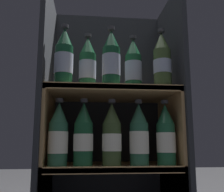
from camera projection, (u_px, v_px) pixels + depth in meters
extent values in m
cube|color=#23262B|center=(107.00, 112.00, 1.31)|extent=(0.58, 0.02, 1.02)
cube|color=#23262B|center=(45.00, 107.00, 1.11)|extent=(0.02, 0.37, 1.02)
cube|color=#23262B|center=(173.00, 108.00, 1.16)|extent=(0.02, 0.37, 1.02)
cube|color=tan|center=(111.00, 166.00, 1.09)|extent=(0.54, 0.33, 0.02)
cube|color=tan|center=(115.00, 170.00, 0.94)|extent=(0.54, 0.02, 0.03)
cube|color=tan|center=(111.00, 94.00, 1.14)|extent=(0.54, 0.33, 0.02)
cube|color=tan|center=(115.00, 87.00, 0.99)|extent=(0.54, 0.02, 0.03)
cube|color=tan|center=(47.00, 163.00, 1.07)|extent=(0.01, 0.33, 0.56)
cube|color=tan|center=(172.00, 162.00, 1.12)|extent=(0.01, 0.33, 0.56)
cylinder|color=#144228|center=(64.00, 66.00, 1.03)|extent=(0.07, 0.07, 0.16)
cylinder|color=#8C99B2|center=(64.00, 64.00, 1.04)|extent=(0.07, 0.07, 0.08)
cone|color=#144228|center=(65.00, 37.00, 1.06)|extent=(0.07, 0.07, 0.08)
cylinder|color=#333338|center=(65.00, 26.00, 1.06)|extent=(0.03, 0.03, 0.01)
cylinder|color=#144228|center=(111.00, 68.00, 1.05)|extent=(0.07, 0.07, 0.16)
cylinder|color=#8C99B2|center=(111.00, 66.00, 1.06)|extent=(0.07, 0.07, 0.09)
cone|color=#144228|center=(111.00, 39.00, 1.08)|extent=(0.07, 0.07, 0.08)
cylinder|color=#333338|center=(111.00, 29.00, 1.08)|extent=(0.03, 0.03, 0.01)
cylinder|color=#384C28|center=(163.00, 69.00, 1.08)|extent=(0.07, 0.07, 0.16)
cylinder|color=#8C99B2|center=(162.00, 67.00, 1.08)|extent=(0.07, 0.07, 0.06)
cone|color=#384C28|center=(162.00, 41.00, 1.10)|extent=(0.07, 0.07, 0.08)
cylinder|color=#333338|center=(161.00, 31.00, 1.11)|extent=(0.03, 0.03, 0.01)
cylinder|color=#194C2D|center=(87.00, 72.00, 1.12)|extent=(0.07, 0.07, 0.16)
cylinder|color=#8C99B2|center=(87.00, 71.00, 1.13)|extent=(0.07, 0.07, 0.08)
cone|color=#194C2D|center=(88.00, 46.00, 1.15)|extent=(0.07, 0.07, 0.08)
cylinder|color=#333338|center=(88.00, 36.00, 1.15)|extent=(0.03, 0.03, 0.01)
cylinder|color=#194C2D|center=(133.00, 74.00, 1.15)|extent=(0.07, 0.07, 0.16)
cylinder|color=#8C99B2|center=(133.00, 72.00, 1.15)|extent=(0.07, 0.07, 0.09)
cone|color=#194C2D|center=(133.00, 47.00, 1.17)|extent=(0.07, 0.07, 0.08)
cylinder|color=#333338|center=(133.00, 37.00, 1.18)|extent=(0.03, 0.03, 0.01)
cylinder|color=#285B42|center=(58.00, 145.00, 0.98)|extent=(0.07, 0.07, 0.16)
cylinder|color=silver|center=(58.00, 142.00, 0.98)|extent=(0.07, 0.07, 0.08)
cone|color=#285B42|center=(59.00, 112.00, 1.00)|extent=(0.07, 0.07, 0.08)
cylinder|color=#333338|center=(60.00, 100.00, 1.01)|extent=(0.03, 0.03, 0.01)
cylinder|color=#194C2D|center=(83.00, 145.00, 0.99)|extent=(0.07, 0.07, 0.16)
cylinder|color=silver|center=(83.00, 142.00, 0.99)|extent=(0.07, 0.07, 0.06)
cone|color=#194C2D|center=(84.00, 113.00, 1.01)|extent=(0.07, 0.07, 0.08)
cylinder|color=#333338|center=(84.00, 101.00, 1.02)|extent=(0.03, 0.03, 0.01)
cylinder|color=#384C28|center=(112.00, 145.00, 1.00)|extent=(0.07, 0.07, 0.16)
cylinder|color=silver|center=(112.00, 142.00, 1.00)|extent=(0.07, 0.07, 0.06)
cone|color=#384C28|center=(112.00, 113.00, 1.02)|extent=(0.07, 0.07, 0.08)
cylinder|color=#333338|center=(112.00, 101.00, 1.03)|extent=(0.03, 0.03, 0.01)
cylinder|color=#285B42|center=(139.00, 145.00, 1.01)|extent=(0.07, 0.07, 0.16)
cylinder|color=silver|center=(139.00, 142.00, 1.01)|extent=(0.07, 0.07, 0.08)
cone|color=#285B42|center=(139.00, 113.00, 1.03)|extent=(0.07, 0.07, 0.08)
cylinder|color=#333338|center=(138.00, 102.00, 1.04)|extent=(0.03, 0.03, 0.01)
cylinder|color=#1E5638|center=(166.00, 145.00, 1.02)|extent=(0.07, 0.07, 0.16)
cylinder|color=silver|center=(166.00, 142.00, 1.02)|extent=(0.07, 0.07, 0.08)
cone|color=#1E5638|center=(165.00, 114.00, 1.04)|extent=(0.07, 0.07, 0.08)
cylinder|color=#333338|center=(165.00, 102.00, 1.05)|extent=(0.03, 0.03, 0.01)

